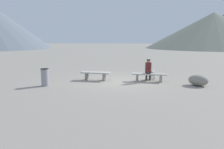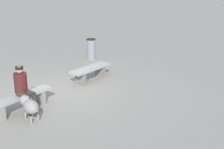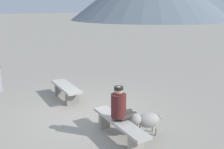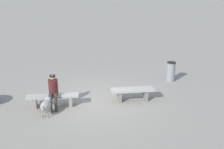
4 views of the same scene
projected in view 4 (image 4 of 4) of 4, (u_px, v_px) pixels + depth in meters
name	position (u px, v px, depth m)	size (l,w,h in m)	color
ground	(95.00, 103.00, 10.80)	(210.00, 210.00, 0.06)	gray
bench_left	(133.00, 92.00, 10.83)	(1.67, 0.53, 0.48)	gray
bench_right	(53.00, 98.00, 10.33)	(1.90, 0.45, 0.45)	gray
seated_person	(53.00, 89.00, 10.12)	(0.36, 0.63, 1.24)	#511E1E
dog	(46.00, 104.00, 9.74)	(0.47, 0.82, 0.58)	gray
trash_bin	(171.00, 72.00, 12.76)	(0.39, 0.39, 0.88)	gray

